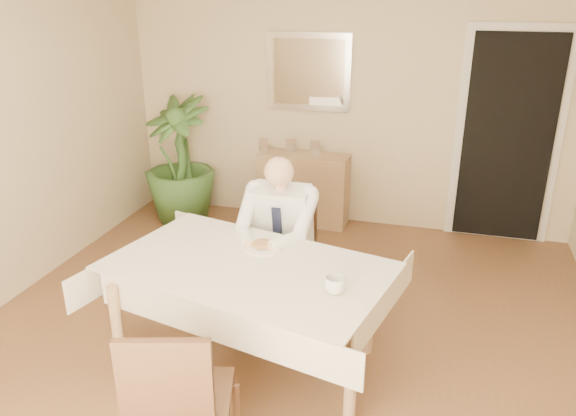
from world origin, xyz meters
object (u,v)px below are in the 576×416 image
(seated_man, at_px, (276,236))
(dining_table, at_px, (248,277))
(coffee_mug, at_px, (335,285))
(sideboard, at_px, (303,189))
(chair_near, at_px, (179,397))
(chair_far, at_px, (287,244))
(potted_palm, at_px, (179,160))

(seated_man, bearing_deg, dining_table, -90.00)
(coffee_mug, relative_size, sideboard, 0.13)
(chair_near, height_order, seated_man, seated_man)
(seated_man, relative_size, sideboard, 1.34)
(coffee_mug, xyz_separation_m, sideboard, (-0.85, 2.65, -0.43))
(chair_far, bearing_deg, sideboard, 101.11)
(dining_table, height_order, seated_man, seated_man)
(dining_table, distance_m, seated_man, 0.59)
(dining_table, relative_size, chair_far, 2.19)
(chair_far, xyz_separation_m, seated_man, (0.00, -0.29, 0.19))
(chair_near, bearing_deg, potted_palm, 99.76)
(seated_man, distance_m, sideboard, 1.93)
(chair_near, relative_size, sideboard, 0.99)
(chair_near, bearing_deg, dining_table, 73.00)
(coffee_mug, distance_m, potted_palm, 3.21)
(coffee_mug, bearing_deg, seated_man, 126.80)
(chair_far, bearing_deg, seated_man, -88.54)
(potted_palm, bearing_deg, chair_far, -40.86)
(chair_near, xyz_separation_m, sideboard, (-0.25, 3.42, -0.15))
(seated_man, height_order, coffee_mug, seated_man)
(dining_table, relative_size, coffee_mug, 15.90)
(seated_man, height_order, potted_palm, potted_palm)
(chair_far, bearing_deg, chair_near, -89.06)
(coffee_mug, bearing_deg, chair_far, 118.64)
(dining_table, height_order, chair_near, chair_near)
(chair_near, relative_size, seated_man, 0.74)
(chair_far, xyz_separation_m, chair_near, (-0.02, -1.83, 0.02))
(seated_man, bearing_deg, potted_palm, 133.59)
(chair_far, xyz_separation_m, potted_palm, (-1.54, 1.34, 0.16))
(seated_man, xyz_separation_m, potted_palm, (-1.54, 1.62, -0.03))
(chair_near, bearing_deg, chair_far, 73.49)
(sideboard, height_order, potted_palm, potted_palm)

